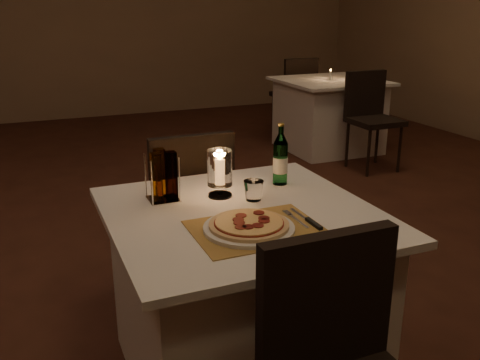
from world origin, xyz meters
name	(u,v)px	position (x,y,z in m)	size (l,w,h in m)	color
floor	(202,289)	(0.00, 0.00, -0.01)	(8.00, 10.00, 0.02)	#442115
wall_back	(73,2)	(0.00, 5.01, 1.50)	(8.00, 0.02, 3.00)	#927455
main_table	(242,296)	(-0.07, -0.74, 0.37)	(1.00, 1.00, 0.74)	white
chair_far	(187,198)	(-0.07, -0.03, 0.55)	(0.42, 0.42, 0.90)	black
placemat	(257,229)	(-0.09, -0.92, 0.74)	(0.45, 0.34, 0.00)	#A47C38
plate	(249,228)	(-0.12, -0.92, 0.75)	(0.32, 0.32, 0.01)	white
pizza	(249,224)	(-0.12, -0.92, 0.77)	(0.28, 0.28, 0.02)	#D8B77F
fork	(294,218)	(0.07, -0.89, 0.75)	(0.02, 0.18, 0.00)	silver
knife	(311,222)	(0.11, -0.95, 0.75)	(0.02, 0.22, 0.01)	black
tumbler	(254,190)	(0.02, -0.65, 0.78)	(0.08, 0.08, 0.08)	white
water_bottle	(280,160)	(0.21, -0.51, 0.85)	(0.06, 0.06, 0.27)	#5EAE69
hurricane_candle	(220,169)	(-0.09, -0.55, 0.85)	(0.10, 0.10, 0.20)	white
cruet_caddy	(163,178)	(-0.32, -0.52, 0.84)	(0.12, 0.12, 0.21)	white
neighbor_table_right	(328,115)	(2.20, 2.28, 0.37)	(1.00, 1.00, 0.74)	white
neighbor_chair_ra	(370,110)	(2.20, 1.57, 0.55)	(0.42, 0.42, 0.90)	black
neighbor_chair_rb	(296,88)	(2.20, 3.00, 0.55)	(0.42, 0.42, 0.90)	black
neighbor_candle_right	(330,75)	(2.20, 2.28, 0.79)	(0.03, 0.03, 0.11)	white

